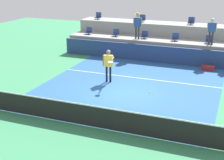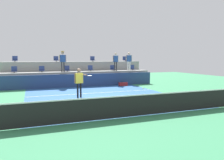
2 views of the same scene
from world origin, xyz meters
The scene contains 23 objects.
ground_plane centered at (0.00, 0.00, 0.00)m, with size 40.00×40.00×0.00m, color #388456.
court_inner_paint centered at (0.00, 1.00, 0.00)m, with size 9.00×10.00×0.01m, color #285693.
court_service_line centered at (0.00, 2.40, 0.01)m, with size 9.00×0.06×0.00m, color white.
tennis_net centered at (0.00, -4.00, 0.50)m, with size 10.48×0.08×1.07m.
sponsor_backboard centered at (0.00, 6.00, 0.55)m, with size 13.00×0.16×1.10m, color navy.
seating_tier_lower centered at (0.00, 7.30, 0.62)m, with size 13.00×1.80×1.25m, color gray.
seating_tier_upper centered at (0.00, 9.10, 1.05)m, with size 13.00×1.80×2.10m, color gray.
stadium_chair_lower_far_left centered at (-5.34, 7.23, 1.46)m, with size 0.44×0.40×0.52m.
stadium_chair_lower_left centered at (-3.21, 7.23, 1.46)m, with size 0.44×0.40×0.52m.
stadium_chair_lower_mid_left centered at (-1.10, 7.23, 1.46)m, with size 0.44×0.40×0.52m.
stadium_chair_lower_mid_right centered at (1.03, 7.23, 1.46)m, with size 0.44×0.40×0.52m.
stadium_chair_lower_right centered at (3.21, 7.23, 1.46)m, with size 0.44×0.40×0.52m.
stadium_chair_lower_far_right centered at (5.29, 7.23, 1.46)m, with size 0.44×0.40×0.52m.
stadium_chair_upper_far_left centered at (-5.36, 9.03, 2.31)m, with size 0.44×0.40×0.52m.
stadium_chair_upper_left centered at (-1.82, 9.03, 2.31)m, with size 0.44×0.40×0.52m.
stadium_chair_upper_right centered at (1.74, 9.03, 2.31)m, with size 0.44×0.40×0.52m.
stadium_chair_upper_far_right centered at (5.29, 9.03, 2.31)m, with size 0.44×0.40×0.52m.
tennis_player centered at (-1.32, 1.14, 1.11)m, with size 0.92×1.19×1.79m.
spectator_with_hat centered at (-1.51, 6.85, 2.35)m, with size 0.60×0.44×1.78m.
spectator_in_white centered at (3.34, 6.85, 2.26)m, with size 0.59×0.24×1.68m.
spectator_leaning_on_rail centered at (4.71, 6.85, 2.29)m, with size 0.60×0.27×1.73m.
tennis_ball centered at (1.67, -1.45, 0.74)m, with size 0.07×0.07×0.07m.
equipment_bag centered at (3.46, 5.34, 0.15)m, with size 0.76×0.28×0.30m, color maroon.
Camera 2 is at (-4.07, -11.76, 2.39)m, focal length 34.37 mm.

